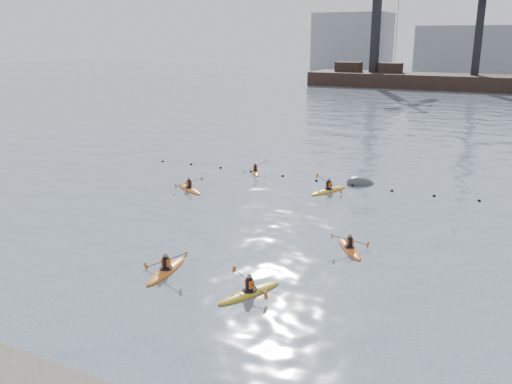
% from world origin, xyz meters
% --- Properties ---
extents(ground, '(400.00, 400.00, 0.00)m').
position_xyz_m(ground, '(0.00, 0.00, 0.00)').
color(ground, '#374251').
rests_on(ground, ground).
extents(float_line, '(33.24, 0.73, 0.24)m').
position_xyz_m(float_line, '(-0.50, 22.53, 0.03)').
color(float_line, black).
rests_on(float_line, ground).
extents(barge_pier, '(72.00, 19.30, 29.50)m').
position_xyz_m(barge_pier, '(-0.22, 110.00, 1.89)').
color(barge_pier, black).
rests_on(barge_pier, ground).
extents(skyline, '(141.00, 28.00, 22.00)m').
position_xyz_m(skyline, '(2.23, 150.27, 9.25)').
color(skyline, gray).
rests_on(skyline, ground).
extents(kayaker_0, '(2.45, 3.58, 1.40)m').
position_xyz_m(kayaker_0, '(-2.21, 2.97, 0.11)').
color(kayaker_0, orange).
rests_on(kayaker_0, ground).
extents(kayaker_1, '(2.20, 3.45, 1.14)m').
position_xyz_m(kayaker_1, '(2.46, 2.77, 0.11)').
color(kayaker_1, gold).
rests_on(kayaker_1, ground).
extents(kayaker_2, '(3.28, 2.24, 1.08)m').
position_xyz_m(kayaker_2, '(-9.50, 15.71, 0.10)').
color(kayaker_2, orange).
rests_on(kayaker_2, ground).
extents(kayaker_3, '(2.39, 3.68, 1.32)m').
position_xyz_m(kayaker_3, '(-0.13, 20.05, 0.11)').
color(kayaker_3, gold).
rests_on(kayaker_3, ground).
extents(kayaker_4, '(2.42, 2.96, 1.15)m').
position_xyz_m(kayaker_4, '(4.78, 9.80, 0.10)').
color(kayaker_4, orange).
rests_on(kayaker_4, ground).
extents(kayaker_5, '(2.10, 2.78, 1.18)m').
position_xyz_m(kayaker_5, '(-7.58, 22.70, 0.09)').
color(kayaker_5, gold).
rests_on(kayaker_5, ground).
extents(mooring_buoy, '(2.81, 2.71, 1.63)m').
position_xyz_m(mooring_buoy, '(1.36, 23.18, 0.00)').
color(mooring_buoy, '#3B3E40').
rests_on(mooring_buoy, ground).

